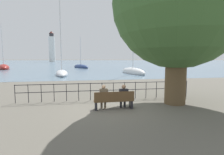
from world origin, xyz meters
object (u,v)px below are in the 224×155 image
Objects in this scene: sailboat_3 at (4,68)px; shade_tree at (178,3)px; harbor_lighthouse at (52,48)px; seated_person_right at (123,95)px; sailboat_4 at (62,73)px; park_bench at (114,100)px; seated_person_left at (104,96)px; sailboat_1 at (133,72)px; sailboat_0 at (81,67)px.

shade_tree is at bearing -80.46° from sailboat_3.
sailboat_3 is at bearing 122.57° from shade_tree.
seated_person_right is at bearing -79.64° from harbor_lighthouse.
sailboat_4 is (-5.12, 19.27, -0.36)m from seated_person_right.
seated_person_right is 0.05× the size of harbor_lighthouse.
seated_person_left reaches higher than park_bench.
harbor_lighthouse is at bearing 101.58° from shade_tree.
sailboat_1 is 1.13× the size of sailboat_3.
sailboat_4 is at bearing -72.60° from sailboat_3.
sailboat_0 is (-1.86, 40.44, -0.14)m from park_bench.
sailboat_3 reaches higher than park_bench.
seated_person_right is 40.43m from sailboat_0.
seated_person_right is (0.50, 0.08, 0.23)m from park_bench.
seated_person_right is 20.58m from sailboat_1.
park_bench is at bearing -84.28° from sailboat_4.
sailboat_1 is 11.43m from sailboat_4.
seated_person_left is 1.01× the size of seated_person_right.
sailboat_0 reaches higher than seated_person_right.
shade_tree is 20.08m from sailboat_1.
harbor_lighthouse reaches higher than sailboat_4.
sailboat_4 is at bearing -120.52° from sailboat_0.
shade_tree is 5.66m from seated_person_right.
park_bench is 1.63× the size of seated_person_right.
shade_tree is 144.15m from harbor_lighthouse.
sailboat_1 is 126.60m from harbor_lighthouse.
seated_person_right is 42.77m from sailboat_3.
sailboat_4 reaches higher than seated_person_right.
seated_person_right is at bearing -172.07° from shade_tree.
shade_tree is 0.36× the size of harbor_lighthouse.
sailboat_0 is at bearing -14.04° from sailboat_3.
shade_tree reaches higher than seated_person_right.
seated_person_right is (1.00, -0.00, -0.00)m from seated_person_left.
sailboat_1 is (3.27, 19.16, -5.06)m from shade_tree.
sailboat_4 is (-11.43, -0.31, -0.06)m from sailboat_1.
harbor_lighthouse is at bearing 91.95° from sailboat_4.
sailboat_3 is 0.95× the size of sailboat_4.
seated_person_right is at bearing -109.74° from sailboat_0.
sailboat_0 is at bearing -76.91° from harbor_lighthouse.
seated_person_right is 0.14× the size of sailboat_0.
sailboat_1 reaches higher than sailboat_3.
harbor_lighthouse is (-25.88, 141.51, 10.83)m from seated_person_right.
sailboat_3 is (-19.62, 37.47, -0.30)m from seated_person_left.
shade_tree is 0.76× the size of sailboat_4.
harbor_lighthouse is at bearing 69.86° from sailboat_3.
seated_person_left is 0.11× the size of sailboat_3.
sailboat_0 is 21.27m from sailboat_4.
sailboat_0 is 0.36× the size of harbor_lighthouse.
sailboat_4 is (15.51, -18.20, -0.07)m from sailboat_3.
sailboat_4 is at bearing 103.42° from park_bench.
seated_person_left is (-0.50, 0.08, 0.23)m from park_bench.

